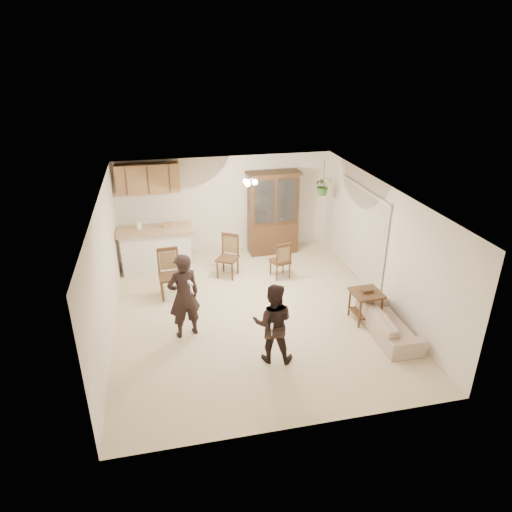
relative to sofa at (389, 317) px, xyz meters
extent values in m
plane|color=beige|center=(-2.34, 1.36, -0.37)|extent=(6.50, 6.50, 0.00)
cube|color=white|center=(-2.34, 1.36, 2.13)|extent=(5.50, 6.50, 0.02)
cube|color=white|center=(-2.34, 4.61, 0.88)|extent=(5.50, 0.02, 2.50)
cube|color=white|center=(-2.34, -1.89, 0.88)|extent=(5.50, 0.02, 2.50)
cube|color=white|center=(-5.09, 1.36, 0.88)|extent=(0.02, 6.50, 2.50)
cube|color=white|center=(0.41, 1.36, 0.88)|extent=(0.02, 6.50, 2.50)
cube|color=white|center=(-4.19, 3.71, 0.13)|extent=(1.60, 0.55, 1.00)
cube|color=tan|center=(-4.19, 3.71, 0.68)|extent=(1.75, 0.70, 0.08)
cube|color=brown|center=(-4.24, 4.43, 1.73)|extent=(1.50, 0.34, 0.70)
imported|color=#365E25|center=(-0.04, 3.76, 1.48)|extent=(0.43, 0.37, 0.48)
cylinder|color=black|center=(-0.04, 3.76, 1.81)|extent=(0.01, 0.01, 0.65)
imported|color=beige|center=(0.00, 0.00, 0.00)|extent=(0.77, 1.89, 0.73)
imported|color=black|center=(-3.73, 0.80, 0.53)|extent=(0.75, 0.60, 1.80)
imported|color=black|center=(-2.32, -0.27, 0.31)|extent=(0.78, 0.69, 1.35)
cube|color=#3E2516|center=(-1.19, 4.19, 0.05)|extent=(1.26, 0.53, 0.84)
cube|color=#3E2516|center=(-1.19, 4.19, 1.10)|extent=(1.26, 0.47, 1.25)
cube|color=silver|center=(-1.19, 4.19, 1.10)|extent=(1.09, 0.05, 1.10)
cube|color=#3E2516|center=(-1.19, 4.19, 1.74)|extent=(1.37, 0.55, 0.06)
cube|color=#3E2516|center=(-0.23, 0.55, 0.24)|extent=(0.59, 0.59, 0.05)
cube|color=#3E2516|center=(-0.23, 0.55, -0.20)|extent=(0.50, 0.50, 0.03)
cube|color=#3E2516|center=(-0.23, 0.55, 0.29)|extent=(0.21, 0.15, 0.07)
cube|color=#3E2516|center=(-3.93, 2.33, 0.11)|extent=(0.50, 0.50, 0.05)
cube|color=#977F4B|center=(-3.93, 2.33, 0.40)|extent=(0.35, 0.06, 0.41)
cube|color=#3E2516|center=(-3.93, 2.33, 0.66)|extent=(0.43, 0.06, 0.08)
cube|color=#3E2516|center=(-2.58, 3.02, 0.08)|extent=(0.62, 0.62, 0.05)
cube|color=#977F4B|center=(-2.58, 3.02, 0.36)|extent=(0.30, 0.20, 0.39)
cube|color=#3E2516|center=(-2.58, 3.02, 0.61)|extent=(0.37, 0.24, 0.08)
cube|color=#3E2516|center=(-1.38, 2.72, 0.04)|extent=(0.48, 0.48, 0.04)
cube|color=#977F4B|center=(-1.38, 2.72, 0.28)|extent=(0.30, 0.09, 0.35)
cube|color=#3E2516|center=(-1.38, 2.72, 0.51)|extent=(0.37, 0.11, 0.07)
cube|color=white|center=(-3.62, 0.42, 0.91)|extent=(0.08, 0.15, 0.04)
cube|color=white|center=(-2.42, -0.59, 0.53)|extent=(0.08, 0.13, 0.04)
camera|label=1|loc=(-3.99, -6.56, 4.60)|focal=32.00mm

